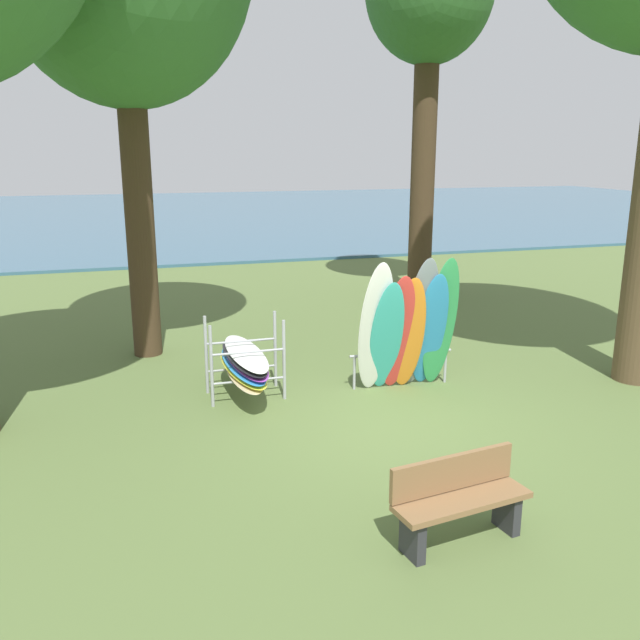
% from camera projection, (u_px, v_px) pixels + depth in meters
% --- Properties ---
extents(ground_plane, '(80.00, 80.00, 0.00)m').
position_uv_depth(ground_plane, '(388.00, 422.00, 9.45)').
color(ground_plane, '#566B38').
extents(lake_water, '(80.00, 36.00, 0.10)m').
position_uv_depth(lake_water, '(180.00, 214.00, 38.85)').
color(lake_water, '#38607A').
rests_on(lake_water, ground).
extents(leaning_board_pile, '(1.71, 0.77, 2.19)m').
position_uv_depth(leaning_board_pile, '(409.00, 330.00, 10.41)').
color(leaning_board_pile, white).
rests_on(leaning_board_pile, ground).
extents(board_storage_rack, '(1.15, 2.13, 1.25)m').
position_uv_depth(board_storage_rack, '(244.00, 362.00, 10.30)').
color(board_storage_rack, '#9EA0A5').
rests_on(board_storage_rack, ground).
extents(park_bench, '(1.45, 0.61, 0.85)m').
position_uv_depth(park_bench, '(459.00, 498.00, 6.50)').
color(park_bench, '#2D2D33').
rests_on(park_bench, ground).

